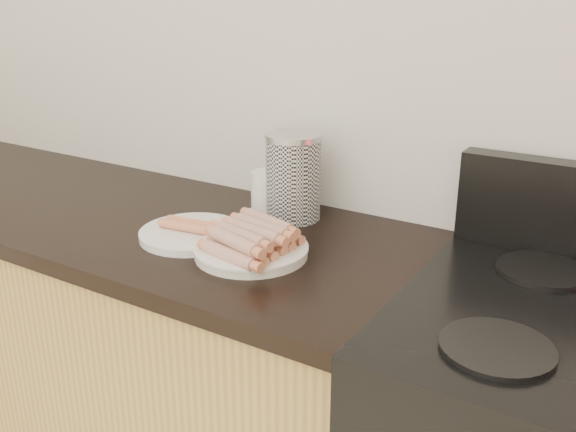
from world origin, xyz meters
The scene contains 11 objects.
wall_back centered at (0.00, 2.00, 1.30)m, with size 4.00×0.04×2.60m, color silver.
cabinet_base centered at (-0.70, 1.69, 0.43)m, with size 2.20×0.59×0.86m, color #B08E43.
counter_slab centered at (-0.70, 1.69, 0.88)m, with size 2.20×0.62×0.04m, color black.
burner_near_left centered at (0.61, 1.51, 0.92)m, with size 0.18×0.18×0.01m, color black.
burner_far_left centered at (0.61, 1.84, 0.92)m, with size 0.18×0.18×0.01m, color black.
main_plate centered at (0.06, 1.63, 0.91)m, with size 0.24×0.24×0.02m, color white.
side_plate centered at (-0.12, 1.64, 0.91)m, with size 0.24×0.24×0.02m, color white.
hotdog_pile centered at (0.06, 1.63, 0.94)m, with size 0.14×0.23×0.06m.
plain_sausages centered at (-0.12, 1.64, 0.93)m, with size 0.14×0.07×0.02m.
canister centered at (0.01, 1.88, 1.01)m, with size 0.14×0.14×0.21m.
mug centered at (-0.07, 1.87, 0.95)m, with size 0.09×0.09×0.11m, color white.
Camera 1 is at (0.79, 0.59, 1.45)m, focal length 40.00 mm.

